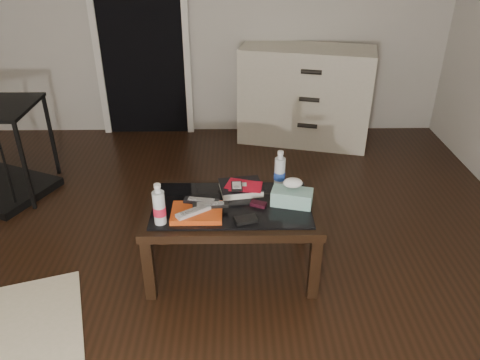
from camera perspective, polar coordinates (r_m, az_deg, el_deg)
The scene contains 16 objects.
ground at distance 2.79m, azimuth -10.37°, elevation -14.21°, with size 5.00×5.00×0.00m, color black.
doorway at distance 4.63m, azimuth -12.07°, elevation 17.64°, with size 0.90×0.08×2.07m.
coffee_table at distance 2.73m, azimuth -1.04°, elevation -4.06°, with size 1.00×0.60×0.46m.
dresser at distance 4.52m, azimuth 7.92°, elevation 10.17°, with size 1.29×0.77×0.90m.
magazines at distance 2.60m, azimuth -5.29°, elevation -3.99°, with size 0.28×0.21×0.03m, color #CA4313.
remote_silver at distance 2.57m, azimuth -5.72°, elevation -3.84°, with size 0.20×0.05×0.02m, color #B9B9BE.
remote_black_front at distance 2.62m, azimuth -3.63°, elevation -3.05°, with size 0.20×0.05×0.02m, color black.
remote_black_back at distance 2.66m, azimuth -4.74°, elevation -2.54°, with size 0.20×0.05×0.02m, color black.
textbook at distance 2.81m, azimuth 0.10°, elevation -0.95°, with size 0.25×0.20×0.05m, color black.
dvd_mailers at distance 2.79m, azimuth 0.29°, elevation -0.60°, with size 0.19×0.14×0.01m, color red.
ipod at distance 2.75m, azimuth -0.40°, elevation -0.77°, with size 0.06×0.10×0.02m, color black.
flip_phone at distance 2.68m, azimuth 2.26°, elevation -2.96°, with size 0.09×0.05×0.02m, color black.
wallet at distance 2.55m, azimuth 0.72°, elevation -4.83°, with size 0.12×0.07×0.02m, color black.
water_bottle_left at distance 2.51m, azimuth -9.85°, elevation -2.88°, with size 0.07×0.07×0.24m, color silver.
water_bottle_right at distance 2.83m, azimuth 4.88°, elevation 1.33°, with size 0.07×0.07×0.24m, color silver.
tissue_box at distance 2.69m, azimuth 6.35°, elevation -2.11°, with size 0.23×0.12×0.09m, color #227D73.
Camera 1 is at (0.46, -2.00, 1.89)m, focal length 35.00 mm.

